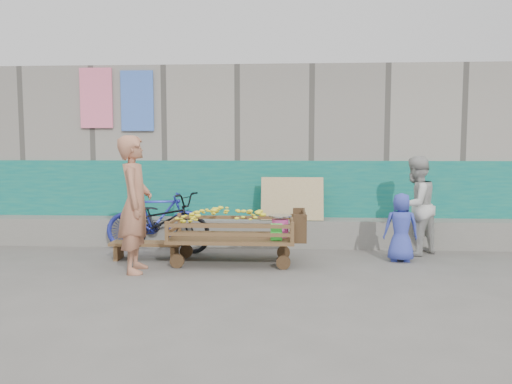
# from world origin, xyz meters

# --- Properties ---
(ground) EXTENTS (80.00, 80.00, 0.00)m
(ground) POSITION_xyz_m (0.00, 0.00, 0.00)
(ground) COLOR #5A5852
(ground) RESTS_ON ground
(building_wall) EXTENTS (12.00, 3.50, 3.00)m
(building_wall) POSITION_xyz_m (-0.00, 4.05, 1.47)
(building_wall) COLOR gray
(building_wall) RESTS_ON ground
(banana_cart) EXTENTS (1.89, 0.86, 0.80)m
(banana_cart) POSITION_xyz_m (-0.59, 1.10, 0.54)
(banana_cart) COLOR brown
(banana_cart) RESTS_ON ground
(bench) EXTENTS (1.03, 0.31, 0.26)m
(bench) POSITION_xyz_m (-1.82, 1.25, 0.19)
(bench) COLOR brown
(bench) RESTS_ON ground
(vendor_man) EXTENTS (0.51, 0.70, 1.78)m
(vendor_man) POSITION_xyz_m (-1.76, 0.57, 0.89)
(vendor_man) COLOR #AD6E51
(vendor_man) RESTS_ON ground
(woman) EXTENTS (0.92, 0.90, 1.50)m
(woman) POSITION_xyz_m (2.15, 1.83, 0.75)
(woman) COLOR #BBBBB5
(woman) RESTS_ON ground
(child) EXTENTS (0.50, 0.35, 0.98)m
(child) POSITION_xyz_m (1.83, 1.35, 0.49)
(child) COLOR #3544AE
(child) RESTS_ON ground
(bicycle_dark) EXTENTS (1.87, 1.20, 0.93)m
(bicycle_dark) POSITION_xyz_m (-1.76, 1.93, 0.46)
(bicycle_dark) COLOR black
(bicycle_dark) RESTS_ON ground
(bicycle_blue) EXTENTS (1.62, 0.75, 0.94)m
(bicycle_blue) POSITION_xyz_m (-1.88, 2.05, 0.47)
(bicycle_blue) COLOR #242DA0
(bicycle_blue) RESTS_ON ground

